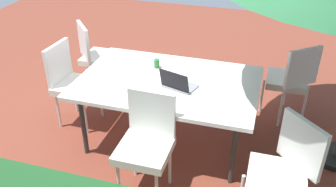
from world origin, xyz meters
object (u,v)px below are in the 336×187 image
object	(u,v)px
dining_table	(168,85)
cup	(157,64)
chair_east	(72,81)
chair_southwest	(291,78)
chair_southeast	(97,54)
laptop	(178,84)
chair_north	(146,141)
chair_northwest	(284,170)

from	to	relation	value
dining_table	cup	world-z (taller)	cup
chair_east	chair_southwest	bearing A→B (deg)	-68.61
chair_southeast	laptop	xyz separation A→B (m)	(-1.36, 0.91, 0.25)
chair_southwest	chair_east	distance (m)	2.54
chair_southwest	cup	xyz separation A→B (m)	(1.45, 0.59, 0.26)
chair_southwest	chair_east	size ratio (longest dim) A/B	1.00
chair_north	cup	bearing A→B (deg)	104.86
cup	chair_north	bearing A→B (deg)	102.94
chair_east	laptop	size ratio (longest dim) A/B	2.59
dining_table	cup	size ratio (longest dim) A/B	18.57
dining_table	laptop	bearing A→B (deg)	139.23
chair_northwest	cup	world-z (taller)	chair_northwest
chair_southwest	chair_southeast	distance (m)	2.46
chair_northwest	chair_east	bearing A→B (deg)	-154.27
chair_north	chair_southwest	xyz separation A→B (m)	(-1.21, -1.60, 0.00)
chair_southeast	laptop	world-z (taller)	chair_southeast
laptop	dining_table	bearing A→B (deg)	-23.30
chair_northwest	cup	size ratio (longest dim) A/B	9.85
chair_east	dining_table	bearing A→B (deg)	-89.30
chair_southwest	laptop	xyz separation A→B (m)	(1.10, 0.96, 0.25)
chair_southeast	cup	distance (m)	1.17
chair_north	chair_east	xyz separation A→B (m)	(1.20, -0.81, 0.00)
dining_table	chair_southwest	xyz separation A→B (m)	(-1.24, -0.84, -0.16)
chair_east	laptop	distance (m)	1.34
chair_southwest	chair_southeast	world-z (taller)	same
chair_southwest	chair_northwest	size ratio (longest dim) A/B	1.00
chair_east	chair_southeast	bearing A→B (deg)	6.89
chair_northwest	cup	bearing A→B (deg)	-171.37
dining_table	laptop	size ratio (longest dim) A/B	4.88
chair_southeast	laptop	size ratio (longest dim) A/B	2.59
chair_southeast	cup	world-z (taller)	chair_southeast
chair_southwest	cup	bearing A→B (deg)	-17.81
chair_east	cup	world-z (taller)	chair_east
chair_northwest	laptop	xyz separation A→B (m)	(1.06, -0.68, 0.25)
chair_northwest	laptop	bearing A→B (deg)	-167.07
chair_southeast	chair_northwest	size ratio (longest dim) A/B	1.00
chair_north	chair_southeast	bearing A→B (deg)	130.79
chair_northwest	laptop	size ratio (longest dim) A/B	2.59
chair_southeast	laptop	distance (m)	1.65
chair_north	chair_southwest	size ratio (longest dim) A/B	1.00
chair_northwest	laptop	distance (m)	1.29
chair_east	chair_southeast	distance (m)	0.74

